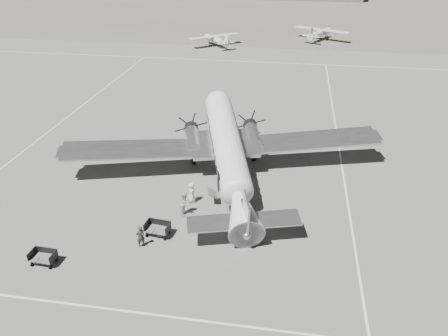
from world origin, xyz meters
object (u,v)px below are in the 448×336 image
light_plane_left (216,41)px  passenger (191,192)px  dc3_airliner (228,152)px  ramp_agent (185,203)px  light_plane_right (320,34)px  baggage_cart_far (43,258)px  baggage_cart_near (158,229)px  ground_crew (140,236)px

light_plane_left → passenger: 52.81m
dc3_airliner → ramp_agent: (-2.35, -5.50, -1.77)m
dc3_airliner → light_plane_right: size_ratio=2.52×
light_plane_right → baggage_cart_far: (-19.21, -69.24, -0.69)m
light_plane_right → ramp_agent: light_plane_right is taller
light_plane_left → baggage_cart_near: size_ratio=5.81×
light_plane_left → baggage_cart_far: (-0.06, -60.83, -0.59)m
light_plane_left → baggage_cart_far: bearing=-130.5°
light_plane_left → ground_crew: bearing=-125.1°
dc3_airliner → ramp_agent: dc3_airliner is taller
baggage_cart_near → light_plane_left: bearing=102.7°
ground_crew → passenger: (2.11, 5.87, 0.05)m
dc3_airliner → ground_crew: (-4.35, -9.72, -1.88)m
baggage_cart_near → baggage_cart_far: baggage_cart_near is taller
light_plane_right → ramp_agent: size_ratio=6.19×
light_plane_right → baggage_cart_far: bearing=-78.6°
ground_crew → baggage_cart_far: bearing=-13.8°
light_plane_left → ramp_agent: bearing=-122.5°
light_plane_right → dc3_airliner: bearing=-72.4°
ground_crew → light_plane_left: bearing=-124.5°
light_plane_right → passenger: 61.78m
light_plane_right → ramp_agent: bearing=-73.7°
baggage_cart_far → passenger: 11.46m
baggage_cart_far → ramp_agent: size_ratio=0.91×
ground_crew → passenger: 6.24m
light_plane_left → ground_crew: 58.40m
dc3_airliner → baggage_cart_far: (-9.85, -12.41, -2.20)m
baggage_cart_far → ground_crew: bearing=28.3°
ground_crew → passenger: bearing=-149.5°
light_plane_right → ramp_agent: (-11.70, -62.34, -0.26)m
baggage_cart_far → ground_crew: 6.13m
light_plane_left → baggage_cart_near: bearing=-124.2°
dc3_airliner → passenger: dc3_airliner is taller
dc3_airliner → ground_crew: size_ratio=17.72×
light_plane_left → ramp_agent: light_plane_left is taller
light_plane_left → dc3_airliner: bearing=-119.0°
light_plane_left → baggage_cart_near: light_plane_left is taller
dc3_airliner → passenger: (-2.24, -3.84, -1.82)m
light_plane_left → light_plane_right: 20.91m
ground_crew → passenger: passenger is taller
light_plane_right → passenger: bearing=-73.9°
baggage_cart_near → ramp_agent: size_ratio=0.97×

